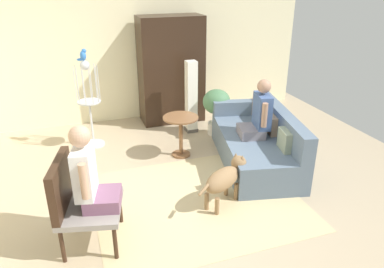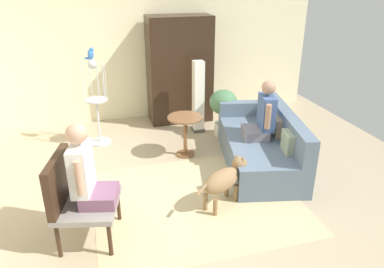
{
  "view_description": "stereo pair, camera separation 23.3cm",
  "coord_description": "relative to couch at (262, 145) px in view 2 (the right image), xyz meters",
  "views": [
    {
      "loc": [
        -1.31,
        -3.96,
        2.68
      ],
      "look_at": [
        0.02,
        -0.12,
        0.89
      ],
      "focal_mm": 34.78,
      "sensor_mm": 36.0,
      "label": 1
    },
    {
      "loc": [
        -1.09,
        -4.03,
        2.68
      ],
      "look_at": [
        0.02,
        -0.12,
        0.89
      ],
      "focal_mm": 34.78,
      "sensor_mm": 36.0,
      "label": 2
    }
  ],
  "objects": [
    {
      "name": "round_end_table",
      "position": [
        -1.03,
        0.57,
        0.15
      ],
      "size": [
        0.54,
        0.54,
        0.65
      ],
      "color": "brown",
      "rests_on": "ground"
    },
    {
      "name": "person_on_armchair",
      "position": [
        -2.5,
        -1.06,
        0.52
      ],
      "size": [
        0.5,
        0.53,
        0.89
      ],
      "color": "#7D516D"
    },
    {
      "name": "armchair",
      "position": [
        -2.66,
        -1.02,
        0.26
      ],
      "size": [
        0.76,
        0.82,
        0.98
      ],
      "color": "#382316",
      "rests_on": "ground"
    },
    {
      "name": "back_wall",
      "position": [
        -1.28,
        2.52,
        1.11
      ],
      "size": [
        6.65,
        0.12,
        2.82
      ],
      "primitive_type": "cube",
      "color": "beige",
      "rests_on": "ground"
    },
    {
      "name": "bird_cage_stand",
      "position": [
        -2.3,
        1.41,
        0.37
      ],
      "size": [
        0.37,
        0.37,
        1.42
      ],
      "color": "silver",
      "rests_on": "ground"
    },
    {
      "name": "ground_plane",
      "position": [
        -1.28,
        -0.48,
        -0.3
      ],
      "size": [
        7.26,
        7.26,
        0.0
      ],
      "primitive_type": "plane",
      "color": "tan"
    },
    {
      "name": "dog",
      "position": [
        -0.91,
        -0.85,
        0.06
      ],
      "size": [
        0.81,
        0.55,
        0.56
      ],
      "color": "olive",
      "rests_on": "ground"
    },
    {
      "name": "column_lamp",
      "position": [
        -0.56,
        1.44,
        0.34
      ],
      "size": [
        0.2,
        0.2,
        1.28
      ],
      "color": "#4C4742",
      "rests_on": "ground"
    },
    {
      "name": "area_rug",
      "position": [
        -1.22,
        -0.71,
        -0.29
      ],
      "size": [
        2.54,
        2.19,
        0.01
      ],
      "primitive_type": "cube",
      "color": "#C6B284",
      "rests_on": "ground"
    },
    {
      "name": "armoire_cabinet",
      "position": [
        -0.73,
        2.11,
        0.68
      ],
      "size": [
        1.17,
        0.56,
        1.96
      ],
      "primitive_type": "cube",
      "color": "black",
      "rests_on": "ground"
    },
    {
      "name": "couch",
      "position": [
        0.0,
        0.0,
        0.0
      ],
      "size": [
        1.35,
        2.16,
        0.82
      ],
      "color": "slate",
      "rests_on": "ground"
    },
    {
      "name": "parrot",
      "position": [
        -2.31,
        1.41,
        1.21
      ],
      "size": [
        0.17,
        0.1,
        0.18
      ],
      "color": "blue",
      "rests_on": "bird_cage_stand"
    },
    {
      "name": "person_on_couch",
      "position": [
        -0.04,
        -0.03,
        0.49
      ],
      "size": [
        0.48,
        0.54,
        0.85
      ],
      "color": "slate"
    },
    {
      "name": "potted_plant",
      "position": [
        -0.19,
        1.17,
        0.23
      ],
      "size": [
        0.48,
        0.48,
        0.82
      ],
      "color": "beige",
      "rests_on": "ground"
    }
  ]
}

